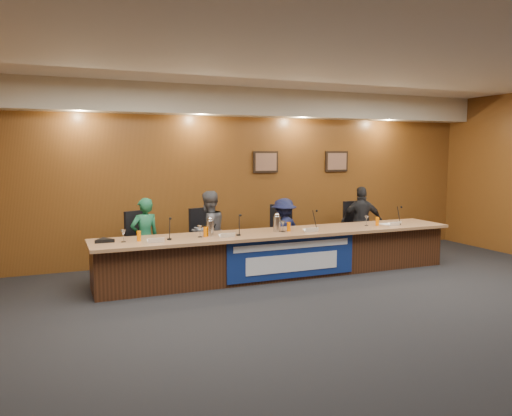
# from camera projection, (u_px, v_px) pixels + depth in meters

# --- Properties ---
(floor) EXTENTS (10.00, 10.00, 0.00)m
(floor) POSITION_uv_depth(u_px,v_px,m) (365.00, 320.00, 6.09)
(floor) COLOR black
(floor) RESTS_ON ground
(ceiling) EXTENTS (10.00, 8.00, 0.04)m
(ceiling) POSITION_uv_depth(u_px,v_px,m) (372.00, 51.00, 5.73)
(ceiling) COLOR silver
(ceiling) RESTS_ON wall_back
(wall_back) EXTENTS (10.00, 0.04, 3.20)m
(wall_back) POSITION_uv_depth(u_px,v_px,m) (246.00, 175.00, 9.58)
(wall_back) COLOR brown
(wall_back) RESTS_ON floor
(soffit) EXTENTS (10.00, 0.50, 0.50)m
(soffit) POSITION_uv_depth(u_px,v_px,m) (251.00, 103.00, 9.20)
(soffit) COLOR beige
(soffit) RESTS_ON wall_back
(dais_body) EXTENTS (6.00, 0.80, 0.70)m
(dais_body) POSITION_uv_depth(u_px,v_px,m) (281.00, 255.00, 8.26)
(dais_body) COLOR #3B1F11
(dais_body) RESTS_ON floor
(dais_top) EXTENTS (6.10, 0.95, 0.05)m
(dais_top) POSITION_uv_depth(u_px,v_px,m) (283.00, 233.00, 8.17)
(dais_top) COLOR #956A45
(dais_top) RESTS_ON dais_body
(banner) EXTENTS (2.20, 0.02, 0.65)m
(banner) POSITION_uv_depth(u_px,v_px,m) (293.00, 258.00, 7.87)
(banner) COLOR navy
(banner) RESTS_ON dais_body
(banner_text_upper) EXTENTS (2.00, 0.01, 0.10)m
(banner_text_upper) POSITION_uv_depth(u_px,v_px,m) (293.00, 245.00, 7.84)
(banner_text_upper) COLOR silver
(banner_text_upper) RESTS_ON banner
(banner_text_lower) EXTENTS (1.60, 0.01, 0.28)m
(banner_text_lower) POSITION_uv_depth(u_px,v_px,m) (293.00, 263.00, 7.87)
(banner_text_lower) COLOR silver
(banner_text_lower) RESTS_ON banner
(wall_photo_left) EXTENTS (0.52, 0.04, 0.42)m
(wall_photo_left) POSITION_uv_depth(u_px,v_px,m) (266.00, 162.00, 9.68)
(wall_photo_left) COLOR black
(wall_photo_left) RESTS_ON wall_back
(wall_photo_right) EXTENTS (0.52, 0.04, 0.42)m
(wall_photo_right) POSITION_uv_depth(u_px,v_px,m) (337.00, 161.00, 10.29)
(wall_photo_right) COLOR black
(wall_photo_right) RESTS_ON wall_back
(panelist_a) EXTENTS (0.54, 0.41, 1.31)m
(panelist_a) POSITION_uv_depth(u_px,v_px,m) (145.00, 238.00, 8.06)
(panelist_a) COLOR #175736
(panelist_a) RESTS_ON floor
(panelist_b) EXTENTS (0.83, 0.75, 1.39)m
(panelist_b) POSITION_uv_depth(u_px,v_px,m) (209.00, 232.00, 8.46)
(panelist_b) COLOR #4B4C50
(panelist_b) RESTS_ON floor
(panelist_c) EXTENTS (0.90, 0.72, 1.22)m
(panelist_c) POSITION_uv_depth(u_px,v_px,m) (284.00, 232.00, 9.01)
(panelist_c) COLOR #12173A
(panelist_c) RESTS_ON floor
(panelist_d) EXTENTS (0.88, 0.60, 1.38)m
(panelist_d) POSITION_uv_depth(u_px,v_px,m) (362.00, 222.00, 9.64)
(panelist_d) COLOR black
(panelist_d) RESTS_ON floor
(office_chair_a) EXTENTS (0.63, 0.63, 0.08)m
(office_chair_a) POSITION_uv_depth(u_px,v_px,m) (144.00, 248.00, 8.17)
(office_chair_a) COLOR black
(office_chair_a) RESTS_ON floor
(office_chair_b) EXTENTS (0.59, 0.59, 0.08)m
(office_chair_b) POSITION_uv_depth(u_px,v_px,m) (207.00, 243.00, 8.58)
(office_chair_b) COLOR black
(office_chair_b) RESTS_ON floor
(office_chair_c) EXTENTS (0.63, 0.63, 0.08)m
(office_chair_c) POSITION_uv_depth(u_px,v_px,m) (281.00, 238.00, 9.12)
(office_chair_c) COLOR black
(office_chair_c) RESTS_ON floor
(office_chair_d) EXTENTS (0.50, 0.50, 0.08)m
(office_chair_d) POSITION_uv_depth(u_px,v_px,m) (359.00, 232.00, 9.75)
(office_chair_d) COLOR black
(office_chair_d) RESTS_ON floor
(nameplate_a) EXTENTS (0.24, 0.08, 0.10)m
(nameplate_a) POSITION_uv_depth(u_px,v_px,m) (156.00, 240.00, 7.12)
(nameplate_a) COLOR white
(nameplate_a) RESTS_ON dais_top
(microphone_a) EXTENTS (0.07, 0.07, 0.02)m
(microphone_a) POSITION_uv_depth(u_px,v_px,m) (169.00, 239.00, 7.37)
(microphone_a) COLOR black
(microphone_a) RESTS_ON dais_top
(juice_glass_a) EXTENTS (0.06, 0.06, 0.15)m
(juice_glass_a) POSITION_uv_depth(u_px,v_px,m) (139.00, 236.00, 7.25)
(juice_glass_a) COLOR #FD7400
(juice_glass_a) RESTS_ON dais_top
(water_glass_a) EXTENTS (0.08, 0.08, 0.18)m
(water_glass_a) POSITION_uv_depth(u_px,v_px,m) (123.00, 236.00, 7.17)
(water_glass_a) COLOR silver
(water_glass_a) RESTS_ON dais_top
(nameplate_b) EXTENTS (0.24, 0.08, 0.10)m
(nameplate_b) POSITION_uv_depth(u_px,v_px,m) (228.00, 235.00, 7.55)
(nameplate_b) COLOR white
(nameplate_b) RESTS_ON dais_top
(microphone_b) EXTENTS (0.07, 0.07, 0.02)m
(microphone_b) POSITION_uv_depth(u_px,v_px,m) (238.00, 235.00, 7.74)
(microphone_b) COLOR black
(microphone_b) RESTS_ON dais_top
(juice_glass_b) EXTENTS (0.06, 0.06, 0.15)m
(juice_glass_b) POSITION_uv_depth(u_px,v_px,m) (205.00, 232.00, 7.63)
(juice_glass_b) COLOR #FD7400
(juice_glass_b) RESTS_ON dais_top
(water_glass_b) EXTENTS (0.08, 0.08, 0.18)m
(water_glass_b) POSITION_uv_depth(u_px,v_px,m) (200.00, 232.00, 7.57)
(water_glass_b) COLOR silver
(water_glass_b) RESTS_ON dais_top
(nameplate_c) EXTENTS (0.24, 0.08, 0.10)m
(nameplate_c) POSITION_uv_depth(u_px,v_px,m) (312.00, 229.00, 8.08)
(nameplate_c) COLOR white
(nameplate_c) RESTS_ON dais_top
(microphone_c) EXTENTS (0.07, 0.07, 0.02)m
(microphone_c) POSITION_uv_depth(u_px,v_px,m) (313.00, 229.00, 8.31)
(microphone_c) COLOR black
(microphone_c) RESTS_ON dais_top
(juice_glass_c) EXTENTS (0.06, 0.06, 0.15)m
(juice_glass_c) POSITION_uv_depth(u_px,v_px,m) (289.00, 227.00, 8.16)
(juice_glass_c) COLOR #FD7400
(juice_glass_c) RESTS_ON dais_top
(water_glass_c) EXTENTS (0.08, 0.08, 0.18)m
(water_glass_c) POSITION_uv_depth(u_px,v_px,m) (283.00, 226.00, 8.09)
(water_glass_c) COLOR silver
(water_glass_c) RESTS_ON dais_top
(nameplate_d) EXTENTS (0.24, 0.08, 0.10)m
(nameplate_d) POSITION_uv_depth(u_px,v_px,m) (395.00, 223.00, 8.76)
(nameplate_d) COLOR white
(nameplate_d) RESTS_ON dais_top
(microphone_d) EXTENTS (0.07, 0.07, 0.02)m
(microphone_d) POSITION_uv_depth(u_px,v_px,m) (397.00, 224.00, 8.88)
(microphone_d) COLOR black
(microphone_d) RESTS_ON dais_top
(juice_glass_d) EXTENTS (0.06, 0.06, 0.15)m
(juice_glass_d) POSITION_uv_depth(u_px,v_px,m) (377.00, 221.00, 8.80)
(juice_glass_d) COLOR #FD7400
(juice_glass_d) RESTS_ON dais_top
(water_glass_d) EXTENTS (0.08, 0.08, 0.18)m
(water_glass_d) POSITION_uv_depth(u_px,v_px,m) (367.00, 221.00, 8.76)
(water_glass_d) COLOR silver
(water_glass_d) RESTS_ON dais_top
(carafe_left) EXTENTS (0.11, 0.11, 0.24)m
(carafe_left) POSITION_uv_depth(u_px,v_px,m) (210.00, 228.00, 7.68)
(carafe_left) COLOR silver
(carafe_left) RESTS_ON dais_top
(carafe_mid) EXTENTS (0.12, 0.12, 0.25)m
(carafe_mid) POSITION_uv_depth(u_px,v_px,m) (277.00, 224.00, 8.10)
(carafe_mid) COLOR silver
(carafe_mid) RESTS_ON dais_top
(speakerphone) EXTENTS (0.32, 0.32, 0.05)m
(speakerphone) POSITION_uv_depth(u_px,v_px,m) (104.00, 240.00, 7.18)
(speakerphone) COLOR black
(speakerphone) RESTS_ON dais_top
(paper_stack) EXTENTS (0.26, 0.33, 0.01)m
(paper_stack) POSITION_uv_depth(u_px,v_px,m) (389.00, 224.00, 8.92)
(paper_stack) COLOR white
(paper_stack) RESTS_ON dais_top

